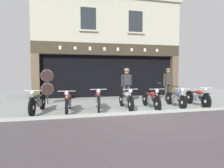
{
  "coord_description": "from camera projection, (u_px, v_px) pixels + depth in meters",
  "views": [
    {
      "loc": [
        -2.76,
        -6.64,
        1.57
      ],
      "look_at": [
        -0.5,
        2.75,
        0.96
      ],
      "focal_mm": 31.25,
      "sensor_mm": 36.0,
      "label": 1
    }
  ],
  "objects": [
    {
      "name": "ground",
      "position": [
        154.0,
        122.0,
        6.24
      ],
      "size": [
        21.24,
        22.0,
        0.18
      ],
      "color": "gray"
    },
    {
      "name": "shop_facade",
      "position": [
        105.0,
        70.0,
        13.89
      ],
      "size": [
        9.54,
        4.42,
        6.25
      ],
      "color": "black",
      "rests_on": "ground"
    },
    {
      "name": "motorcycle_far_left",
      "position": [
        38.0,
        102.0,
        7.41
      ],
      "size": [
        0.62,
        1.95,
        0.93
      ],
      "rotation": [
        0.0,
        0.0,
        2.98
      ],
      "color": "black",
      "rests_on": "ground"
    },
    {
      "name": "motorcycle_left",
      "position": [
        68.0,
        102.0,
        7.55
      ],
      "size": [
        0.62,
        1.99,
        0.9
      ],
      "rotation": [
        0.0,
        0.0,
        3.04
      ],
      "color": "black",
      "rests_on": "ground"
    },
    {
      "name": "motorcycle_center_left",
      "position": [
        98.0,
        100.0,
        7.93
      ],
      "size": [
        0.62,
        2.06,
        0.93
      ],
      "rotation": [
        0.0,
        0.0,
        3.01
      ],
      "color": "black",
      "rests_on": "ground"
    },
    {
      "name": "motorcycle_center",
      "position": [
        126.0,
        99.0,
        8.16
      ],
      "size": [
        0.62,
        1.98,
        0.91
      ],
      "rotation": [
        0.0,
        0.0,
        3.12
      ],
      "color": "black",
      "rests_on": "ground"
    },
    {
      "name": "motorcycle_center_right",
      "position": [
        151.0,
        99.0,
        8.3
      ],
      "size": [
        0.62,
        2.04,
        0.9
      ],
      "rotation": [
        0.0,
        0.0,
        3.08
      ],
      "color": "black",
      "rests_on": "ground"
    },
    {
      "name": "motorcycle_right",
      "position": [
        176.0,
        98.0,
        8.69
      ],
      "size": [
        0.62,
        1.99,
        0.89
      ],
      "rotation": [
        0.0,
        0.0,
        3.02
      ],
      "color": "black",
      "rests_on": "ground"
    },
    {
      "name": "motorcycle_far_right",
      "position": [
        197.0,
        97.0,
        8.87
      ],
      "size": [
        0.62,
        2.03,
        0.92
      ],
      "rotation": [
        0.0,
        0.0,
        3.02
      ],
      "color": "black",
      "rests_on": "ground"
    },
    {
      "name": "salesman_left",
      "position": [
        127.0,
        83.0,
        9.78
      ],
      "size": [
        0.56,
        0.37,
        1.75
      ],
      "rotation": [
        0.0,
        0.0,
        3.2
      ],
      "color": "#2D2D33",
      "rests_on": "ground"
    },
    {
      "name": "shopkeeper_center",
      "position": [
        168.0,
        83.0,
        10.36
      ],
      "size": [
        0.56,
        0.33,
        1.76
      ],
      "rotation": [
        0.0,
        0.0,
        3.26
      ],
      "color": "#38332D",
      "rests_on": "ground"
    },
    {
      "name": "tyre_sign_pole",
      "position": [
        47.0,
        83.0,
        9.42
      ],
      "size": [
        0.59,
        0.06,
        1.71
      ],
      "color": "#232328",
      "rests_on": "ground"
    },
    {
      "name": "advert_board_near",
      "position": [
        133.0,
        70.0,
        12.69
      ],
      "size": [
        0.69,
        0.03,
        0.9
      ],
      "color": "silver"
    },
    {
      "name": "advert_board_far",
      "position": [
        151.0,
        70.0,
        12.98
      ],
      "size": [
        0.65,
        0.03,
        1.02
      ],
      "color": "beige"
    },
    {
      "name": "leaning_bicycle",
      "position": [
        167.0,
        91.0,
        11.8
      ],
      "size": [
        1.79,
        0.5,
        0.95
      ],
      "rotation": [
        0.0,
        0.0,
        1.53
      ],
      "color": "black",
      "rests_on": "ground"
    }
  ]
}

